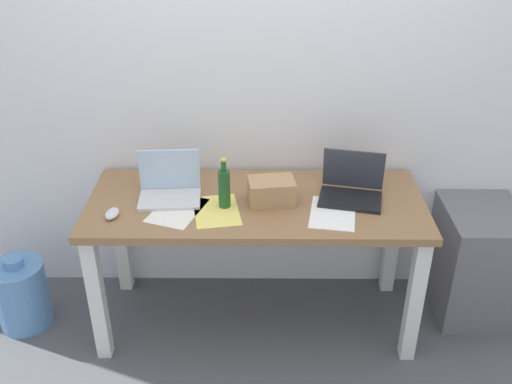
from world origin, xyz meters
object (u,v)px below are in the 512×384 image
beer_bottle (224,188)px  computer_mouse (112,214)px  desk (256,220)px  laptop_right (351,188)px  water_cooler_jug (22,294)px  laptop_left (170,188)px  filing_cabinet (475,261)px  cardboard_box (271,191)px

beer_bottle → computer_mouse: (-0.52, -0.10, -0.09)m
desk → laptop_right: size_ratio=4.87×
computer_mouse → water_cooler_jug: 0.83m
laptop_left → water_cooler_jug: size_ratio=0.74×
filing_cabinet → desk: bearing=-174.7°
laptop_left → computer_mouse: size_ratio=3.13×
filing_cabinet → beer_bottle: bearing=-173.0°
laptop_left → cardboard_box: size_ratio=1.41×
laptop_right → water_cooler_jug: (-1.73, -0.08, -0.62)m
laptop_right → beer_bottle: bearing=-171.3°
desk → beer_bottle: beer_bottle is taller
computer_mouse → cardboard_box: (0.75, 0.14, 0.04)m
laptop_right → computer_mouse: 1.16m
laptop_left → cardboard_box: laptop_left is taller
beer_bottle → cardboard_box: bearing=11.0°
water_cooler_jug → desk: bearing=1.6°
laptop_right → filing_cabinet: size_ratio=0.54×
desk → beer_bottle: (-0.15, -0.05, 0.21)m
beer_bottle → cardboard_box: (0.23, 0.04, -0.04)m
computer_mouse → water_cooler_jug: computer_mouse is taller
laptop_right → filing_cabinet: laptop_right is taller
desk → water_cooler_jug: 1.34m
beer_bottle → water_cooler_jug: beer_bottle is taller
laptop_left → laptop_right: size_ratio=0.92×
desk → beer_bottle: bearing=-160.2°
desk → computer_mouse: 0.70m
beer_bottle → computer_mouse: size_ratio=2.55×
beer_bottle → cardboard_box: 0.23m
beer_bottle → computer_mouse: beer_bottle is taller
computer_mouse → desk: bearing=20.4°
desk → filing_cabinet: desk is taller
laptop_left → filing_cabinet: bearing=2.8°
laptop_left → water_cooler_jug: 1.04m
beer_bottle → water_cooler_jug: size_ratio=0.60×
filing_cabinet → cardboard_box: bearing=-173.9°
cardboard_box → water_cooler_jug: (-1.33, -0.03, -0.62)m
cardboard_box → beer_bottle: bearing=-169.0°
laptop_right → cardboard_box: bearing=-172.6°
beer_bottle → computer_mouse: 0.54m
beer_bottle → filing_cabinet: size_ratio=0.41×
laptop_left → laptop_right: 0.90m
desk → water_cooler_jug: desk is taller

